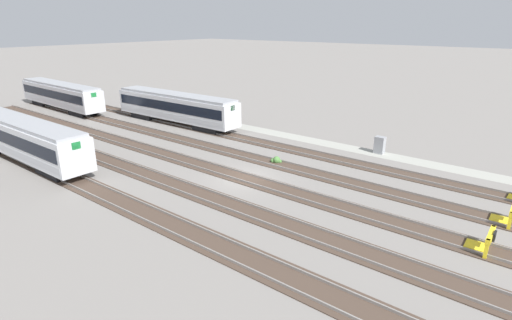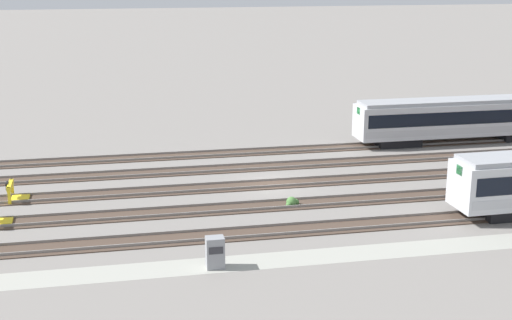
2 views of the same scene
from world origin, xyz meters
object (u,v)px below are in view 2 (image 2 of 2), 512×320
bumper_stop_middle_track (15,192)px  weed_clump (292,202)px  electrical_cabinet (215,252)px  subway_car_front_row_left_inner (460,118)px

bumper_stop_middle_track → weed_clump: (17.01, -4.58, -0.27)m
bumper_stop_middle_track → electrical_cabinet: bearing=-49.4°
bumper_stop_middle_track → weed_clump: 17.62m
subway_car_front_row_left_inner → electrical_cabinet: size_ratio=11.26×
bumper_stop_middle_track → electrical_cabinet: electrical_cabinet is taller
electrical_cabinet → weed_clump: bearing=54.0°
subway_car_front_row_left_inner → weed_clump: 22.22m
subway_car_front_row_left_inner → electrical_cabinet: bearing=-138.0°
bumper_stop_middle_track → weed_clump: bearing=-15.1°
subway_car_front_row_left_inner → bumper_stop_middle_track: (-34.82, -8.59, -1.53)m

